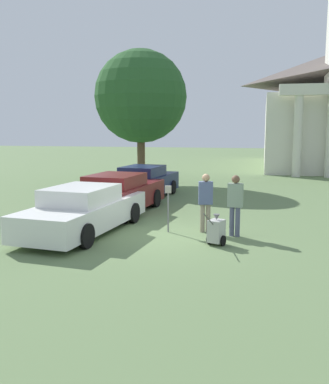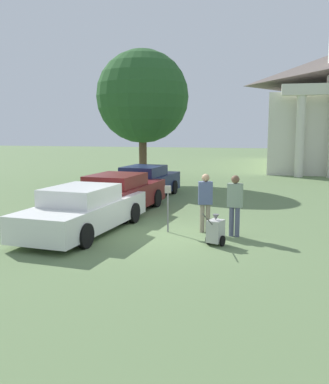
{
  "view_description": "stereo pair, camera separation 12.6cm",
  "coord_description": "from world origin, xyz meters",
  "px_view_note": "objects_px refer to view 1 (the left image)",
  "views": [
    {
      "loc": [
        2.75,
        -11.86,
        3.1
      ],
      "look_at": [
        -0.3,
        1.36,
        1.1
      ],
      "focal_mm": 40.0,
      "sensor_mm": 36.0,
      "label": 1
    },
    {
      "loc": [
        2.87,
        -11.83,
        3.1
      ],
      "look_at": [
        -0.3,
        1.36,
        1.1
      ],
      "focal_mm": 40.0,
      "sensor_mm": 36.0,
      "label": 2
    }
  ],
  "objects_px": {
    "parked_car_navy": "(144,183)",
    "person_worker": "(206,199)",
    "parked_car_white": "(84,211)",
    "equipment_cart": "(216,231)",
    "parking_meter": "(168,200)",
    "person_supervisor": "(235,201)",
    "parked_car_maroon": "(118,195)"
  },
  "relations": [
    {
      "from": "parking_meter",
      "to": "parked_car_white",
      "type": "bearing_deg",
      "value": -167.15
    },
    {
      "from": "parking_meter",
      "to": "person_worker",
      "type": "distance_m",
      "value": 1.13
    },
    {
      "from": "parked_car_white",
      "to": "parked_car_maroon",
      "type": "bearing_deg",
      "value": 95.4
    },
    {
      "from": "parked_car_white",
      "to": "person_supervisor",
      "type": "height_order",
      "value": "person_supervisor"
    },
    {
      "from": "parked_car_maroon",
      "to": "equipment_cart",
      "type": "distance_m",
      "value": 5.43
    },
    {
      "from": "parking_meter",
      "to": "person_worker",
      "type": "relative_size",
      "value": 0.8
    },
    {
      "from": "parked_car_navy",
      "to": "parking_meter",
      "type": "bearing_deg",
      "value": -62.58
    },
    {
      "from": "parked_car_white",
      "to": "equipment_cart",
      "type": "xyz_separation_m",
      "value": [
        4.05,
        -0.56,
        -0.28
      ]
    },
    {
      "from": "person_supervisor",
      "to": "equipment_cart",
      "type": "relative_size",
      "value": 1.8
    },
    {
      "from": "person_worker",
      "to": "parking_meter",
      "type": "bearing_deg",
      "value": -0.07
    },
    {
      "from": "parked_car_navy",
      "to": "equipment_cart",
      "type": "relative_size",
      "value": 5.18
    },
    {
      "from": "parking_meter",
      "to": "person_supervisor",
      "type": "bearing_deg",
      "value": -1.64
    },
    {
      "from": "parked_car_navy",
      "to": "person_supervisor",
      "type": "distance_m",
      "value": 7.63
    },
    {
      "from": "parked_car_white",
      "to": "parking_meter",
      "type": "xyz_separation_m",
      "value": [
        2.48,
        0.56,
        0.32
      ]
    },
    {
      "from": "parked_car_navy",
      "to": "person_worker",
      "type": "relative_size",
      "value": 2.9
    },
    {
      "from": "person_worker",
      "to": "person_supervisor",
      "type": "height_order",
      "value": "person_supervisor"
    },
    {
      "from": "person_supervisor",
      "to": "parking_meter",
      "type": "bearing_deg",
      "value": 7.94
    },
    {
      "from": "parking_meter",
      "to": "parked_car_navy",
      "type": "bearing_deg",
      "value": 112.01
    },
    {
      "from": "parked_car_navy",
      "to": "person_worker",
      "type": "height_order",
      "value": "person_worker"
    },
    {
      "from": "parked_car_maroon",
      "to": "equipment_cart",
      "type": "bearing_deg",
      "value": -36.26
    },
    {
      "from": "parked_car_navy",
      "to": "person_supervisor",
      "type": "height_order",
      "value": "person_supervisor"
    },
    {
      "from": "parked_car_white",
      "to": "parked_car_navy",
      "type": "height_order",
      "value": "parked_car_navy"
    },
    {
      "from": "parked_car_white",
      "to": "parked_car_navy",
      "type": "relative_size",
      "value": 1.05
    },
    {
      "from": "parked_car_maroon",
      "to": "person_supervisor",
      "type": "distance_m",
      "value": 5.15
    },
    {
      "from": "parked_car_white",
      "to": "parked_car_maroon",
      "type": "relative_size",
      "value": 1.01
    },
    {
      "from": "parked_car_white",
      "to": "person_supervisor",
      "type": "distance_m",
      "value": 4.52
    },
    {
      "from": "parked_car_white",
      "to": "person_worker",
      "type": "bearing_deg",
      "value": 18.14
    },
    {
      "from": "parked_car_maroon",
      "to": "parking_meter",
      "type": "bearing_deg",
      "value": -39.69
    },
    {
      "from": "parked_car_white",
      "to": "parked_car_maroon",
      "type": "height_order",
      "value": "parked_car_maroon"
    },
    {
      "from": "parking_meter",
      "to": "equipment_cart",
      "type": "bearing_deg",
      "value": -35.44
    },
    {
      "from": "person_supervisor",
      "to": "parked_car_maroon",
      "type": "bearing_deg",
      "value": -20.02
    },
    {
      "from": "person_worker",
      "to": "equipment_cart",
      "type": "height_order",
      "value": "person_worker"
    }
  ]
}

